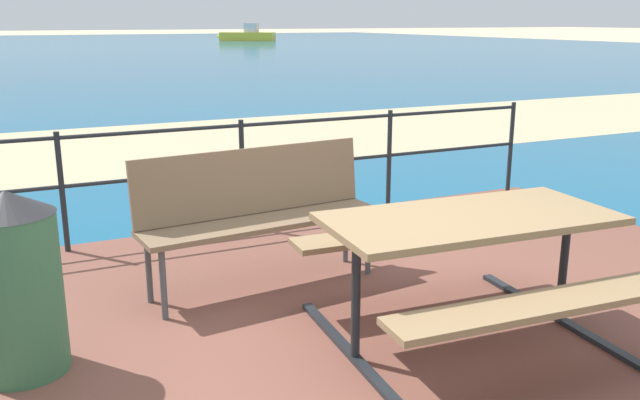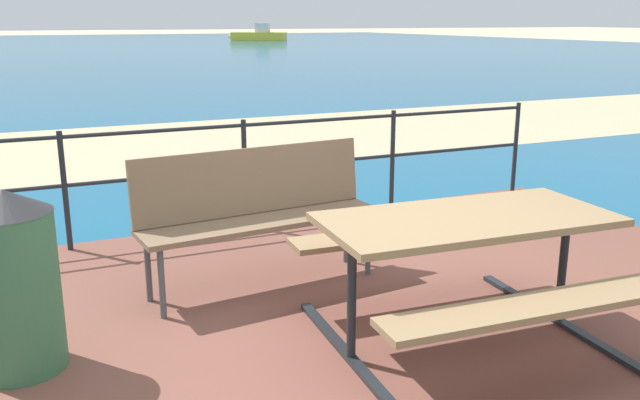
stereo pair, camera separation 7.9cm
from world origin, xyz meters
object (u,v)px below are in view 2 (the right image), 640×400
Objects in this scene: park_bench at (257,204)px; boat_near at (258,35)px; picnic_table at (466,245)px; trash_bin at (13,281)px.

park_bench is 0.35× the size of boat_near.
boat_near is at bearing 75.60° from picnic_table.
picnic_table is 1.00× the size of park_bench.
trash_bin is (-1.54, -0.61, -0.08)m from park_bench.
park_bench is at bearing 123.90° from picnic_table.
boat_near is at bearing 65.51° from park_bench.
trash_bin is at bearing 103.96° from boat_near.
trash_bin reaches higher than park_bench.
boat_near reaches higher than trash_bin.
park_bench is (-0.76, 1.31, -0.01)m from picnic_table.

